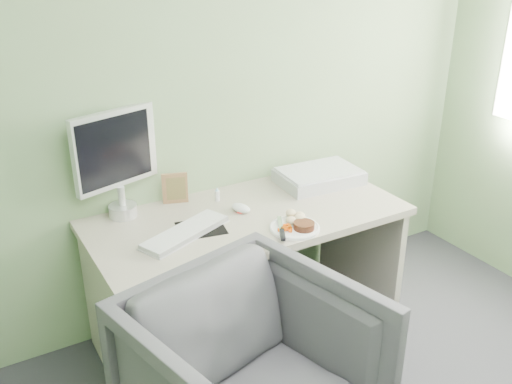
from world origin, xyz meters
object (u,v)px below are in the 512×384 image
desk (248,246)px  monitor (116,158)px  plate (295,228)px  desk_chair (254,382)px  scanner (319,177)px

desk → monitor: bearing=150.3°
plate → desk_chair: 0.77m
scanner → desk_chair: (-0.93, -0.88, -0.37)m
desk → plate: 0.34m
desk → monitor: size_ratio=2.96×
desk → desk_chair: (-0.39, -0.73, -0.15)m
plate → scanner: size_ratio=0.53×
desk → monitor: monitor is taller
desk_chair → plate: bearing=30.3°
desk_chair → desk: bearing=48.9°
plate → monitor: 0.93m
scanner → monitor: 1.14m
scanner → desk_chair: 1.34m
scanner → desk_chair: size_ratio=0.53×
plate → desk_chair: (-0.50, -0.48, -0.34)m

